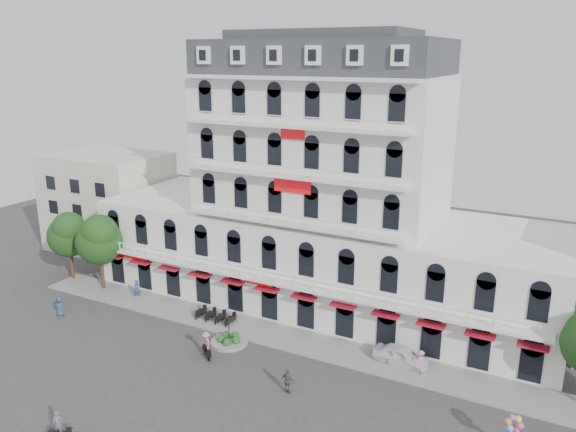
{
  "coord_description": "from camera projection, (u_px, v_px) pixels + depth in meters",
  "views": [
    {
      "loc": [
        21.37,
        -29.73,
        23.75
      ],
      "look_at": [
        0.57,
        10.0,
        10.77
      ],
      "focal_mm": 35.0,
      "sensor_mm": 36.0,
      "label": 1
    }
  ],
  "objects": [
    {
      "name": "ground",
      "position": [
        218.0,
        388.0,
        41.42
      ],
      "size": [
        120.0,
        120.0,
        0.0
      ],
      "primitive_type": "plane",
      "color": "#38383A",
      "rests_on": "ground"
    },
    {
      "name": "sidewalk",
      "position": [
        277.0,
        335.0,
        49.06
      ],
      "size": [
        53.0,
        4.0,
        0.16
      ],
      "primitive_type": "cube",
      "color": "gray",
      "rests_on": "ground"
    },
    {
      "name": "main_building",
      "position": [
        321.0,
        203.0,
        53.97
      ],
      "size": [
        45.0,
        15.0,
        25.8
      ],
      "color": "silver",
      "rests_on": "ground"
    },
    {
      "name": "flank_building_west",
      "position": [
        109.0,
        201.0,
        70.14
      ],
      "size": [
        14.0,
        10.0,
        12.0
      ],
      "primitive_type": "cube",
      "color": "beige",
      "rests_on": "ground"
    },
    {
      "name": "traffic_island",
      "position": [
        229.0,
        340.0,
        47.8
      ],
      "size": [
        3.2,
        3.2,
        1.6
      ],
      "color": "gray",
      "rests_on": "ground"
    },
    {
      "name": "parked_scooter_row",
      "position": [
        216.0,
        322.0,
        51.74
      ],
      "size": [
        4.4,
        1.8,
        1.1
      ],
      "primitive_type": null,
      "color": "black",
      "rests_on": "ground"
    },
    {
      "name": "tree_west_outer",
      "position": [
        69.0,
        233.0,
        59.99
      ],
      "size": [
        4.5,
        4.48,
        7.76
      ],
      "color": "#382314",
      "rests_on": "ground"
    },
    {
      "name": "tree_west_inner",
      "position": [
        99.0,
        238.0,
        57.25
      ],
      "size": [
        4.76,
        4.76,
        8.25
      ],
      "color": "#382314",
      "rests_on": "ground"
    },
    {
      "name": "parked_car",
      "position": [
        401.0,
        356.0,
        44.41
      ],
      "size": [
        4.63,
        2.13,
        1.54
      ],
      "primitive_type": "imported",
      "rotation": [
        0.0,
        0.0,
        1.5
      ],
      "color": "white",
      "rests_on": "ground"
    },
    {
      "name": "rider_west",
      "position": [
        58.0,
        428.0,
        35.41
      ],
      "size": [
        1.57,
        1.0,
        2.25
      ],
      "rotation": [
        0.0,
        0.0,
        0.48
      ],
      "color": "black",
      "rests_on": "ground"
    },
    {
      "name": "rider_center",
      "position": [
        206.0,
        344.0,
        45.25
      ],
      "size": [
        1.41,
        1.27,
        2.31
      ],
      "rotation": [
        0.0,
        0.0,
        5.62
      ],
      "color": "black",
      "rests_on": "ground"
    },
    {
      "name": "pedestrian_left",
      "position": [
        60.0,
        307.0,
        52.62
      ],
      "size": [
        1.01,
        0.75,
        1.89
      ],
      "primitive_type": "imported",
      "rotation": [
        0.0,
        0.0,
        -0.17
      ],
      "color": "navy",
      "rests_on": "ground"
    },
    {
      "name": "pedestrian_mid",
      "position": [
        288.0,
        381.0,
        40.6
      ],
      "size": [
        1.14,
        0.52,
        1.91
      ],
      "primitive_type": "imported",
      "rotation": [
        0.0,
        0.0,
        3.09
      ],
      "color": "#4E4E55",
      "rests_on": "ground"
    },
    {
      "name": "pedestrian_right",
      "position": [
        421.0,
        360.0,
        43.71
      ],
      "size": [
        1.2,
        1.09,
        1.61
      ],
      "primitive_type": "imported",
      "rotation": [
        0.0,
        0.0,
        3.75
      ],
      "color": "pink",
      "rests_on": "ground"
    },
    {
      "name": "pedestrian_far",
      "position": [
        137.0,
        289.0,
        56.54
      ],
      "size": [
        0.75,
        0.83,
        1.89
      ],
      "primitive_type": "imported",
      "rotation": [
        0.0,
        0.0,
        1.0
      ],
      "color": "navy",
      "rests_on": "ground"
    }
  ]
}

